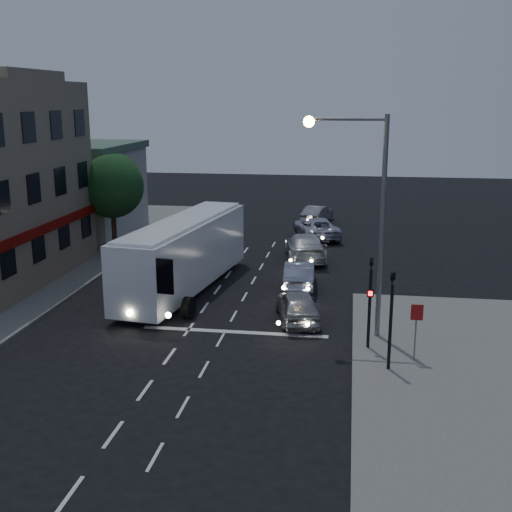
% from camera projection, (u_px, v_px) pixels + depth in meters
% --- Properties ---
extents(ground, '(120.00, 120.00, 0.00)m').
position_uv_depth(ground, '(176.00, 347.00, 25.75)').
color(ground, black).
extents(road_markings, '(8.00, 30.55, 0.01)m').
position_uv_depth(road_markings, '(224.00, 321.00, 28.73)').
color(road_markings, silver).
rests_on(road_markings, ground).
extents(tour_bus, '(4.17, 12.42, 3.73)m').
position_uv_depth(tour_bus, '(184.00, 252.00, 32.86)').
color(tour_bus, white).
rests_on(tour_bus, ground).
extents(car_suv, '(2.56, 4.46, 1.43)m').
position_uv_depth(car_suv, '(297.00, 306.00, 28.57)').
color(car_suv, '#A9A9A9').
rests_on(car_suv, ground).
extents(car_sedan_a, '(1.74, 4.44, 1.44)m').
position_uv_depth(car_sedan_a, '(300.00, 275.00, 33.56)').
color(car_sedan_a, '#979BAD').
rests_on(car_sedan_a, ground).
extents(car_sedan_b, '(3.22, 5.92, 1.63)m').
position_uv_depth(car_sedan_b, '(305.00, 246.00, 39.55)').
color(car_sedan_b, silver).
rests_on(car_sedan_b, ground).
extents(car_sedan_c, '(3.98, 5.91, 1.51)m').
position_uv_depth(car_sedan_c, '(316.00, 228.00, 45.54)').
color(car_sedan_c, '#B3B4C5').
rests_on(car_sedan_c, ground).
extents(car_extra, '(2.55, 4.42, 1.38)m').
position_uv_depth(car_extra, '(317.00, 214.00, 51.29)').
color(car_extra, '#939397').
rests_on(car_extra, ground).
extents(traffic_signal_main, '(0.25, 0.35, 4.10)m').
position_uv_depth(traffic_signal_main, '(370.00, 292.00, 24.81)').
color(traffic_signal_main, black).
rests_on(traffic_signal_main, sidewalk_near).
extents(traffic_signal_side, '(0.18, 0.15, 4.10)m').
position_uv_depth(traffic_signal_side, '(391.00, 309.00, 22.81)').
color(traffic_signal_side, black).
rests_on(traffic_signal_side, sidewalk_near).
extents(regulatory_sign, '(0.45, 0.12, 2.20)m').
position_uv_depth(regulatory_sign, '(416.00, 323.00, 23.79)').
color(regulatory_sign, slate).
rests_on(regulatory_sign, sidewalk_near).
extents(streetlight, '(3.32, 0.44, 9.00)m').
position_uv_depth(streetlight, '(366.00, 201.00, 25.42)').
color(streetlight, slate).
rests_on(streetlight, sidewalk_near).
extents(low_building_north, '(9.40, 9.40, 6.50)m').
position_uv_depth(low_building_north, '(67.00, 189.00, 46.09)').
color(low_building_north, '#B1AEA7').
rests_on(low_building_north, sidewalk_far).
extents(street_tree, '(4.00, 4.00, 6.20)m').
position_uv_depth(street_tree, '(112.00, 183.00, 40.28)').
color(street_tree, black).
rests_on(street_tree, sidewalk_far).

